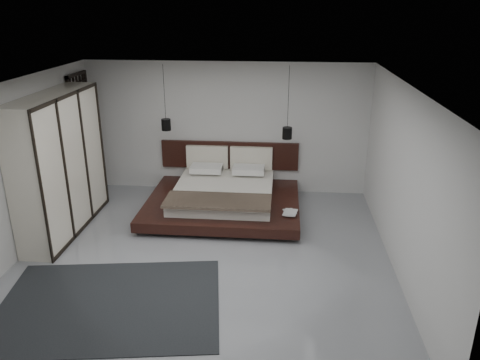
# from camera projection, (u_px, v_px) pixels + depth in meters

# --- Properties ---
(floor) EXTENTS (6.00, 6.00, 0.00)m
(floor) POSITION_uv_depth(u_px,v_px,m) (206.00, 256.00, 7.69)
(floor) COLOR gray
(floor) RESTS_ON ground
(ceiling) EXTENTS (6.00, 6.00, 0.00)m
(ceiling) POSITION_uv_depth(u_px,v_px,m) (200.00, 85.00, 6.70)
(ceiling) COLOR white
(ceiling) RESTS_ON wall_back
(wall_back) EXTENTS (6.00, 0.00, 6.00)m
(wall_back) POSITION_uv_depth(u_px,v_px,m) (226.00, 128.00, 9.99)
(wall_back) COLOR silver
(wall_back) RESTS_ON floor
(wall_front) EXTENTS (6.00, 0.00, 6.00)m
(wall_front) POSITION_uv_depth(u_px,v_px,m) (150.00, 286.00, 4.40)
(wall_front) COLOR silver
(wall_front) RESTS_ON floor
(wall_left) EXTENTS (0.00, 6.00, 6.00)m
(wall_left) POSITION_uv_depth(u_px,v_px,m) (18.00, 170.00, 7.46)
(wall_left) COLOR silver
(wall_left) RESTS_ON floor
(wall_right) EXTENTS (0.00, 6.00, 6.00)m
(wall_right) POSITION_uv_depth(u_px,v_px,m) (403.00, 183.00, 6.94)
(wall_right) COLOR silver
(wall_right) RESTS_ON floor
(lattice_screen) EXTENTS (0.05, 0.90, 2.60)m
(lattice_screen) POSITION_uv_depth(u_px,v_px,m) (83.00, 136.00, 9.77)
(lattice_screen) COLOR black
(lattice_screen) RESTS_ON floor
(bed) EXTENTS (2.98, 2.47, 1.11)m
(bed) POSITION_uv_depth(u_px,v_px,m) (224.00, 195.00, 9.35)
(bed) COLOR black
(bed) RESTS_ON floor
(book_lower) EXTENTS (0.28, 0.31, 0.02)m
(book_lower) POSITION_uv_depth(u_px,v_px,m) (285.00, 212.00, 8.61)
(book_lower) COLOR #99724C
(book_lower) RESTS_ON bed
(book_upper) EXTENTS (0.30, 0.36, 0.02)m
(book_upper) POSITION_uv_depth(u_px,v_px,m) (284.00, 212.00, 8.58)
(book_upper) COLOR #99724C
(book_upper) RESTS_ON book_lower
(pendant_left) EXTENTS (0.19, 0.19, 1.31)m
(pendant_left) POSITION_uv_depth(u_px,v_px,m) (166.00, 125.00, 9.45)
(pendant_left) COLOR black
(pendant_left) RESTS_ON ceiling
(pendant_right) EXTENTS (0.19, 0.19, 1.43)m
(pendant_right) POSITION_uv_depth(u_px,v_px,m) (287.00, 133.00, 9.28)
(pendant_right) COLOR black
(pendant_right) RESTS_ON ceiling
(wardrobe) EXTENTS (0.60, 2.54, 2.49)m
(wardrobe) POSITION_uv_depth(u_px,v_px,m) (60.00, 164.00, 8.24)
(wardrobe) COLOR silver
(wardrobe) RESTS_ON floor
(rug) EXTENTS (3.28, 2.56, 0.01)m
(rug) POSITION_uv_depth(u_px,v_px,m) (110.00, 304.00, 6.46)
(rug) COLOR black
(rug) RESTS_ON floor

